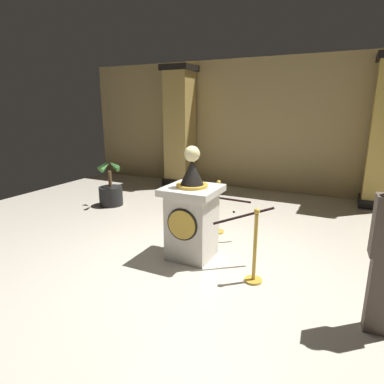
# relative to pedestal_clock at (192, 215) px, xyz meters

# --- Properties ---
(ground_plane) EXTENTS (11.88, 11.88, 0.00)m
(ground_plane) POSITION_rel_pedestal_clock_xyz_m (0.12, -0.17, -0.69)
(ground_plane) COLOR beige
(back_wall) EXTENTS (11.88, 0.16, 3.60)m
(back_wall) POSITION_rel_pedestal_clock_xyz_m (0.12, 4.87, 1.11)
(back_wall) COLOR tan
(back_wall) RESTS_ON ground_plane
(pedestal_clock) EXTENTS (0.81, 0.81, 1.76)m
(pedestal_clock) POSITION_rel_pedestal_clock_xyz_m (0.00, 0.00, 0.00)
(pedestal_clock) COLOR beige
(pedestal_clock) RESTS_ON ground_plane
(stanchion_near) EXTENTS (0.24, 0.24, 1.04)m
(stanchion_near) POSITION_rel_pedestal_clock_xyz_m (1.09, -0.32, -0.33)
(stanchion_near) COLOR gold
(stanchion_near) RESTS_ON ground_plane
(stanchion_far) EXTENTS (0.24, 0.24, 1.01)m
(stanchion_far) POSITION_rel_pedestal_clock_xyz_m (-0.01, 1.13, -0.34)
(stanchion_far) COLOR gold
(stanchion_far) RESTS_ON ground_plane
(velvet_rope) EXTENTS (1.30, 1.31, 0.22)m
(velvet_rope) POSITION_rel_pedestal_clock_xyz_m (0.54, 0.41, 0.10)
(velvet_rope) COLOR black
(column_left) EXTENTS (0.87, 0.87, 3.46)m
(column_left) POSITION_rel_pedestal_clock_xyz_m (-2.53, 4.37, 1.02)
(column_left) COLOR black
(column_left) RESTS_ON ground_plane
(potted_palm_left) EXTENTS (0.66, 0.65, 1.11)m
(potted_palm_left) POSITION_rel_pedestal_clock_xyz_m (-2.99, 1.67, -0.40)
(potted_palm_left) COLOR black
(potted_palm_left) RESTS_ON ground_plane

